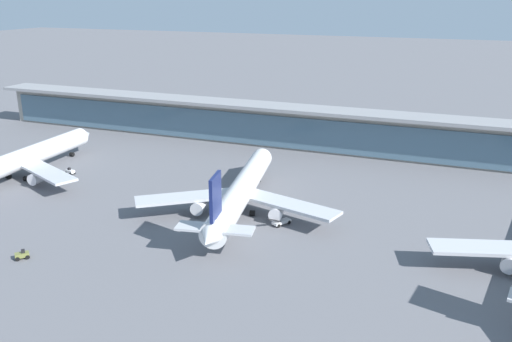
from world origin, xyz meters
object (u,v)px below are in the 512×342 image
airliner_left_stand (19,160)px  service_truck_by_tail_white (70,171)px  airliner_centre_stand (241,192)px  service_truck_at_far_stand_olive (22,255)px  service_truck_on_taxiway_white (281,222)px

airliner_left_stand → service_truck_by_tail_white: 14.79m
airliner_centre_stand → service_truck_by_tail_white: bearing=172.0°
airliner_centre_stand → service_truck_at_far_stand_olive: 52.06m
airliner_centre_stand → service_truck_at_far_stand_olive: bearing=-129.1°
service_truck_on_taxiway_white → service_truck_at_far_stand_olive: size_ratio=2.02×
service_truck_by_tail_white → service_truck_at_far_stand_olive: bearing=-60.1°
airliner_left_stand → service_truck_on_taxiway_white: 84.27m
airliner_left_stand → service_truck_on_taxiway_white: (84.04, -3.94, -4.82)m
service_truck_on_taxiway_white → service_truck_at_far_stand_olive: (-44.71, -36.49, 0.07)m
airliner_centre_stand → service_truck_at_far_stand_olive: airliner_centre_stand is taller
service_truck_at_far_stand_olive → service_truck_by_tail_white: bearing=119.9°
airliner_left_stand → airliner_centre_stand: bearing=-0.2°
service_truck_by_tail_white → service_truck_on_taxiway_white: size_ratio=0.47×
airliner_centre_stand → service_truck_by_tail_white: (-60.80, 8.57, -4.75)m
airliner_centre_stand → service_truck_on_taxiway_white: (12.02, -3.74, -4.82)m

